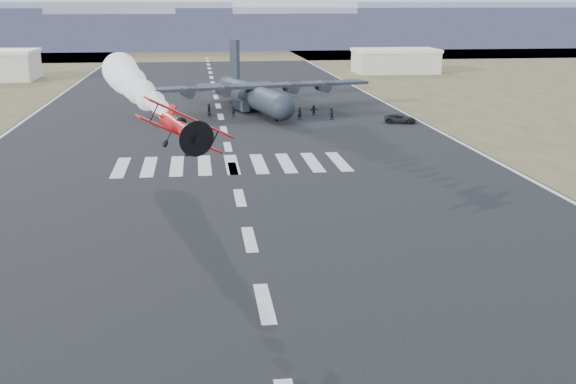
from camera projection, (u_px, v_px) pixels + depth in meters
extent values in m
cube|color=brown|center=(206.00, 52.00, 251.93)|extent=(500.00, 80.00, 0.00)
cube|color=gray|center=(30.00, 25.00, 270.61)|extent=(150.00, 50.00, 17.00)
cube|color=gray|center=(204.00, 30.00, 279.03)|extent=(150.00, 50.00, 13.00)
cube|color=gray|center=(368.00, 27.00, 286.69)|extent=(150.00, 50.00, 15.00)
cube|color=gray|center=(524.00, 23.00, 294.34)|extent=(150.00, 50.00, 17.00)
cube|color=#BAB6A5|center=(395.00, 62.00, 180.16)|extent=(20.00, 12.00, 5.20)
cube|color=white|center=(396.00, 50.00, 179.42)|extent=(20.50, 12.50, 0.80)
cylinder|color=red|center=(180.00, 128.00, 43.74)|extent=(1.82, 4.95, 0.88)
sphere|color=black|center=(179.00, 122.00, 43.83)|extent=(0.68, 0.68, 0.68)
cylinder|color=black|center=(187.00, 134.00, 41.60)|extent=(1.07, 0.77, 0.97)
cylinder|color=black|center=(189.00, 135.00, 41.28)|extent=(2.11, 0.45, 2.14)
cube|color=red|center=(182.00, 134.00, 43.47)|extent=(5.32, 1.99, 2.79)
cube|color=red|center=(182.00, 116.00, 42.90)|extent=(5.49, 2.02, 2.88)
cube|color=red|center=(173.00, 114.00, 45.67)|extent=(0.27, 0.88, 0.97)
cube|color=red|center=(174.00, 122.00, 45.79)|extent=(2.05, 1.05, 0.08)
cylinder|color=black|center=(170.00, 150.00, 43.08)|extent=(0.20, 0.44, 0.43)
cylinder|color=black|center=(196.00, 148.00, 43.57)|extent=(0.20, 0.44, 0.43)
sphere|color=white|center=(173.00, 122.00, 45.97)|extent=(0.68, 0.68, 0.68)
sphere|color=white|center=(167.00, 116.00, 48.11)|extent=(0.89, 0.89, 0.89)
sphere|color=white|center=(162.00, 110.00, 50.24)|extent=(1.10, 1.10, 1.10)
sphere|color=white|center=(156.00, 106.00, 52.38)|extent=(1.31, 1.31, 1.31)
sphere|color=white|center=(152.00, 101.00, 54.51)|extent=(1.51, 1.51, 1.51)
sphere|color=white|center=(147.00, 97.00, 56.65)|extent=(1.72, 1.72, 1.72)
sphere|color=white|center=(143.00, 93.00, 58.79)|extent=(1.93, 1.93, 1.93)
sphere|color=white|center=(140.00, 89.00, 60.92)|extent=(2.14, 2.14, 2.14)
sphere|color=white|center=(136.00, 86.00, 63.06)|extent=(2.35, 2.35, 2.35)
sphere|color=white|center=(133.00, 83.00, 65.19)|extent=(2.55, 2.55, 2.55)
sphere|color=white|center=(130.00, 80.00, 67.33)|extent=(2.76, 2.76, 2.76)
sphere|color=white|center=(127.00, 77.00, 69.46)|extent=(2.97, 2.97, 2.97)
sphere|color=white|center=(124.00, 75.00, 71.60)|extent=(3.18, 3.18, 3.18)
sphere|color=white|center=(122.00, 72.00, 73.74)|extent=(3.39, 3.39, 3.39)
sphere|color=white|center=(119.00, 70.00, 75.87)|extent=(3.59, 3.59, 3.59)
sphere|color=white|center=(117.00, 68.00, 78.01)|extent=(3.80, 3.80, 3.80)
cylinder|color=black|center=(255.00, 96.00, 116.55)|extent=(9.64, 26.68, 3.79)
sphere|color=black|center=(282.00, 107.00, 104.53)|extent=(3.79, 3.79, 3.79)
cone|color=black|center=(232.00, 88.00, 128.57)|extent=(4.96, 6.38, 3.79)
cube|color=black|center=(256.00, 86.00, 115.23)|extent=(37.79, 12.37, 0.47)
cylinder|color=black|center=(187.00, 92.00, 111.13)|extent=(2.47, 3.89, 1.70)
cylinder|color=#3F3F44|center=(190.00, 94.00, 109.41)|extent=(3.15, 0.77, 3.22)
cylinder|color=black|center=(223.00, 91.00, 113.02)|extent=(2.47, 3.89, 1.70)
cylinder|color=#3F3F44|center=(226.00, 92.00, 111.30)|extent=(3.15, 0.77, 3.22)
cylinder|color=black|center=(291.00, 88.00, 116.81)|extent=(2.47, 3.89, 1.70)
cylinder|color=#3F3F44|center=(295.00, 89.00, 115.10)|extent=(3.15, 0.77, 3.22)
cylinder|color=black|center=(323.00, 86.00, 118.71)|extent=(2.47, 3.89, 1.70)
cylinder|color=#3F3F44|center=(328.00, 88.00, 116.99)|extent=(3.15, 0.77, 3.22)
cube|color=black|center=(235.00, 61.00, 125.63)|extent=(1.51, 4.28, 7.57)
cube|color=black|center=(234.00, 84.00, 127.08)|extent=(13.55, 5.74, 0.33)
cube|color=black|center=(241.00, 105.00, 117.07)|extent=(2.38, 5.79, 1.51)
cylinder|color=black|center=(241.00, 108.00, 117.21)|extent=(0.69, 1.12, 1.04)
cube|color=black|center=(265.00, 104.00, 118.46)|extent=(2.38, 5.79, 1.51)
cylinder|color=black|center=(265.00, 107.00, 118.60)|extent=(0.69, 1.12, 1.04)
cylinder|color=black|center=(276.00, 118.00, 107.62)|extent=(0.56, 0.92, 0.85)
imported|color=black|center=(400.00, 119.00, 106.19)|extent=(5.08, 3.45, 1.29)
imported|color=black|center=(300.00, 113.00, 108.96)|extent=(0.80, 0.70, 1.90)
imported|color=black|center=(331.00, 114.00, 109.06)|extent=(0.98, 0.78, 1.76)
imported|color=black|center=(266.00, 114.00, 108.99)|extent=(0.86, 1.19, 1.67)
imported|color=black|center=(233.00, 112.00, 111.32)|extent=(1.04, 0.55, 1.75)
imported|color=black|center=(209.00, 109.00, 114.09)|extent=(0.53, 0.85, 1.71)
imported|color=black|center=(314.00, 110.00, 113.09)|extent=(1.57, 0.79, 1.62)
imported|color=black|center=(263.00, 109.00, 114.15)|extent=(0.57, 0.65, 1.62)
imported|color=black|center=(208.00, 112.00, 110.68)|extent=(0.94, 0.73, 1.70)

